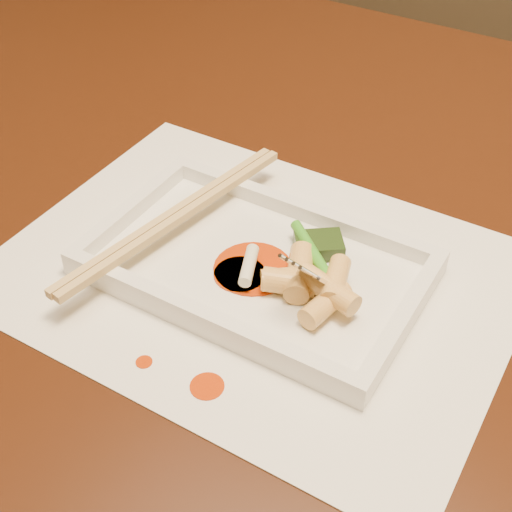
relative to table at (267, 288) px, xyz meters
The scene contains 23 objects.
table is the anchor object (origin of this frame).
placemat 0.14m from the table, 66.29° to the right, with size 0.40×0.30×0.00m, color white.
sauce_splatter_a 0.23m from the table, 71.46° to the right, with size 0.02×0.02×0.00m, color #C13505.
sauce_splatter_b 0.23m from the table, 85.42° to the right, with size 0.01×0.01×0.00m, color #C13505.
plate_base 0.14m from the table, 66.29° to the right, with size 0.26×0.16×0.01m, color white.
plate_rim_far 0.12m from the table, 13.13° to the right, with size 0.26×0.01×0.01m, color white.
plate_rim_near 0.20m from the table, 76.97° to the right, with size 0.26×0.01×0.01m, color white.
plate_rim_left 0.17m from the table, 136.80° to the right, with size 0.01×0.14×0.01m, color white.
plate_rim_right 0.22m from the table, 27.23° to the right, with size 0.01×0.14×0.01m, color white.
veg_piece 0.14m from the table, 30.80° to the right, with size 0.04×0.03×0.01m, color black.
scallion_white 0.16m from the table, 68.39° to the right, with size 0.01×0.01×0.04m, color #EAEACC.
scallion_green 0.16m from the table, 38.61° to the right, with size 0.01×0.01×0.09m, color #2C8B16.
chopstick_a 0.16m from the table, 119.05° to the right, with size 0.01×0.25×0.01m, color tan.
chopstick_b 0.16m from the table, 114.63° to the right, with size 0.01×0.25×0.01m, color tan.
fork 0.22m from the table, 31.25° to the right, with size 0.09×0.10×0.14m, color silver, non-canonical shape.
sauce_blob_0 0.15m from the table, 72.50° to the right, with size 0.04×0.04×0.00m, color #C13505.
sauce_blob_1 0.15m from the table, 67.38° to the right, with size 0.06×0.06×0.00m, color #C13505.
rice_cake_0 0.17m from the table, 52.48° to the right, with size 0.02×0.02×0.04m, color #EDC86F.
rice_cake_1 0.19m from the table, 43.76° to the right, with size 0.02×0.02×0.04m, color #EDC86F.
rice_cake_2 0.19m from the table, 41.81° to the right, with size 0.02×0.02×0.05m, color #EDC86F.
rice_cake_3 0.16m from the table, 47.68° to the right, with size 0.02×0.02×0.05m, color #EDC86F.
rice_cake_4 0.17m from the table, 53.03° to the right, with size 0.02×0.02×0.04m, color #EDC86F.
rice_cake_5 0.18m from the table, 37.98° to the right, with size 0.02×0.02×0.04m, color #EDC86F.
Camera 1 is at (0.25, -0.44, 1.14)m, focal length 50.00 mm.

